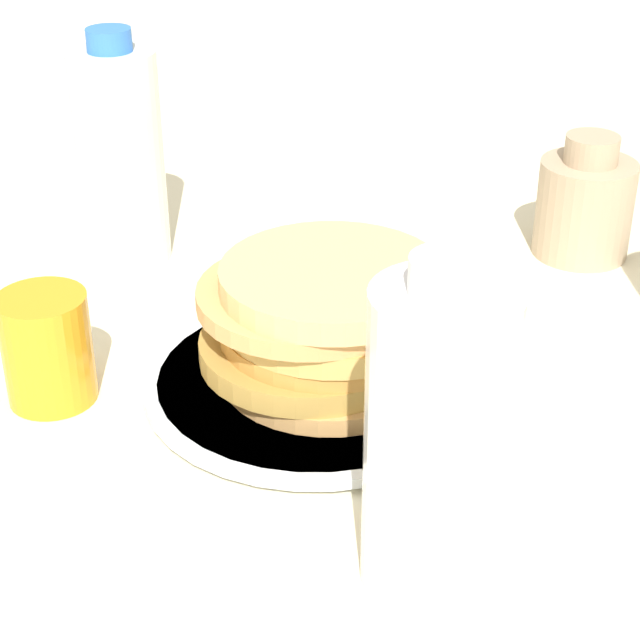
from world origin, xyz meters
TOP-DOWN VIEW (x-y plane):
  - ground_plane at (0.00, 0.00)m, footprint 4.00×4.00m
  - plate at (-0.00, 0.01)m, footprint 0.24×0.24m
  - pancake_stack at (-0.01, 0.01)m, footprint 0.16×0.16m
  - juice_glass at (0.12, -0.13)m, footprint 0.06×0.06m
  - cream_jug at (-0.32, 0.04)m, footprint 0.08×0.08m
  - water_bottle_near at (-0.06, -0.26)m, footprint 0.07×0.07m
  - water_bottle_mid at (0.10, 0.17)m, footprint 0.07×0.07m

SIDE VIEW (x-z plane):
  - ground_plane at x=0.00m, z-range 0.00..0.00m
  - plate at x=0.00m, z-range 0.00..0.01m
  - juice_glass at x=0.12m, z-range 0.00..0.08m
  - cream_jug at x=-0.32m, z-range -0.01..0.10m
  - pancake_stack at x=-0.01m, z-range 0.01..0.09m
  - water_bottle_mid at x=0.10m, z-range -0.01..0.18m
  - water_bottle_near at x=-0.06m, z-range -0.01..0.19m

